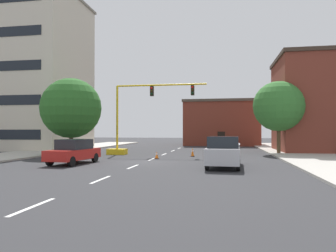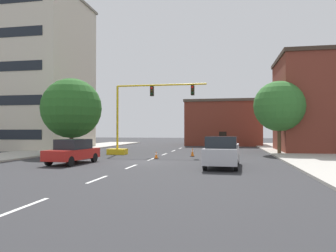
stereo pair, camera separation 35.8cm
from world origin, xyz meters
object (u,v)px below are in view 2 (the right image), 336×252
(tree_right_mid, at_px, (279,106))
(tree_left_near, at_px, (72,108))
(sedan_red_near_left, at_px, (73,151))
(traffic_cone_roadside_a, at_px, (156,155))
(pickup_truck_silver, at_px, (222,152))
(traffic_cone_roadside_b, at_px, (192,152))
(traffic_signal_gantry, at_px, (130,131))

(tree_right_mid, distance_m, tree_left_near, 20.21)
(tree_right_mid, height_order, sedan_red_near_left, tree_right_mid)
(tree_right_mid, xyz_separation_m, traffic_cone_roadside_a, (-10.89, -6.88, -4.47))
(pickup_truck_silver, bearing_deg, traffic_cone_roadside_a, 136.38)
(tree_right_mid, relative_size, tree_left_near, 0.99)
(tree_left_near, xyz_separation_m, sedan_red_near_left, (3.83, -7.10, -3.59))
(sedan_red_near_left, xyz_separation_m, traffic_cone_roadside_a, (4.91, 5.04, -0.59))
(tree_left_near, relative_size, sedan_red_near_left, 1.57)
(tree_right_mid, distance_m, traffic_cone_roadside_b, 10.12)
(pickup_truck_silver, bearing_deg, tree_left_near, 152.79)
(traffic_signal_gantry, height_order, sedan_red_near_left, traffic_signal_gantry)
(tree_right_mid, height_order, tree_left_near, tree_left_near)
(tree_right_mid, bearing_deg, traffic_signal_gantry, -168.59)
(tree_left_near, relative_size, traffic_cone_roadside_b, 9.33)
(pickup_truck_silver, xyz_separation_m, traffic_cone_roadside_b, (-2.79, 8.07, -0.59))
(tree_left_near, bearing_deg, traffic_signal_gantry, 20.14)
(traffic_signal_gantry, height_order, pickup_truck_silver, traffic_signal_gantry)
(tree_right_mid, height_order, traffic_cone_roadside_a, tree_right_mid)
(pickup_truck_silver, distance_m, traffic_cone_roadside_a, 7.67)
(traffic_signal_gantry, relative_size, traffic_cone_roadside_b, 12.33)
(tree_left_near, xyz_separation_m, traffic_cone_roadside_b, (11.47, 0.73, -4.09))
(traffic_signal_gantry, height_order, traffic_cone_roadside_b, traffic_signal_gantry)
(tree_right_mid, bearing_deg, traffic_cone_roadside_a, -147.70)
(tree_right_mid, distance_m, pickup_truck_silver, 13.81)
(tree_right_mid, xyz_separation_m, traffic_cone_roadside_b, (-8.15, -4.09, -4.38))
(traffic_signal_gantry, relative_size, traffic_cone_roadside_a, 16.04)
(traffic_signal_gantry, xyz_separation_m, tree_left_near, (-5.18, -1.90, 2.20))
(traffic_signal_gantry, height_order, tree_right_mid, tree_right_mid)
(tree_right_mid, relative_size, sedan_red_near_left, 1.55)
(tree_left_near, height_order, sedan_red_near_left, tree_left_near)
(traffic_signal_gantry, distance_m, traffic_cone_roadside_a, 5.69)
(tree_right_mid, relative_size, traffic_cone_roadside_b, 9.25)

